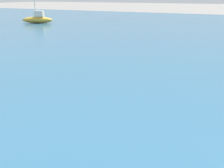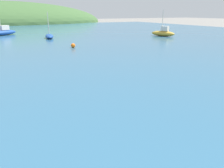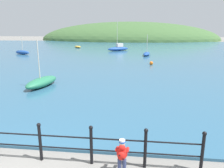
{
  "view_description": "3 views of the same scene",
  "coord_description": "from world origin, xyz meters",
  "px_view_note": "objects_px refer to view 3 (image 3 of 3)",
  "views": [
    {
      "loc": [
        -2.89,
        3.6,
        2.76
      ],
      "look_at": [
        2.17,
        6.29,
        0.83
      ],
      "focal_mm": 42.0,
      "sensor_mm": 36.0,
      "label": 1
    },
    {
      "loc": [
        -0.99,
        1.24,
        2.97
      ],
      "look_at": [
        2.0,
        6.97,
        0.84
      ],
      "focal_mm": 35.0,
      "sensor_mm": 36.0,
      "label": 2
    },
    {
      "loc": [
        3.19,
        -4.05,
        3.87
      ],
      "look_at": [
        2.01,
        6.04,
        1.27
      ],
      "focal_mm": 35.0,
      "sensor_mm": 36.0,
      "label": 3
    }
  ],
  "objects_px": {
    "child_in_coat": "(122,153)",
    "boat_twin_mast": "(22,52)",
    "mooring_buoy": "(151,63)",
    "boat_red_dinghy": "(42,82)",
    "boat_white_sailboat": "(78,47)",
    "boat_far_left": "(147,54)",
    "boat_far_right": "(118,48)"
  },
  "relations": [
    {
      "from": "child_in_coat",
      "to": "boat_twin_mast",
      "type": "height_order",
      "value": "boat_twin_mast"
    },
    {
      "from": "child_in_coat",
      "to": "mooring_buoy",
      "type": "bearing_deg",
      "value": 84.25
    },
    {
      "from": "child_in_coat",
      "to": "boat_red_dinghy",
      "type": "distance_m",
      "value": 10.12
    },
    {
      "from": "boat_white_sailboat",
      "to": "boat_red_dinghy",
      "type": "xyz_separation_m",
      "value": [
        5.58,
        -29.37,
        0.12
      ]
    },
    {
      "from": "boat_red_dinghy",
      "to": "mooring_buoy",
      "type": "distance_m",
      "value": 12.53
    },
    {
      "from": "boat_white_sailboat",
      "to": "child_in_coat",
      "type": "bearing_deg",
      "value": -72.97
    },
    {
      "from": "boat_white_sailboat",
      "to": "boat_far_left",
      "type": "relative_size",
      "value": 0.86
    },
    {
      "from": "boat_far_right",
      "to": "mooring_buoy",
      "type": "height_order",
      "value": "boat_far_right"
    },
    {
      "from": "boat_white_sailboat",
      "to": "boat_far_left",
      "type": "xyz_separation_m",
      "value": [
        13.13,
        -11.34,
        0.06
      ]
    },
    {
      "from": "boat_white_sailboat",
      "to": "boat_far_left",
      "type": "height_order",
      "value": "boat_far_left"
    },
    {
      "from": "mooring_buoy",
      "to": "boat_white_sailboat",
      "type": "bearing_deg",
      "value": 124.31
    },
    {
      "from": "boat_far_right",
      "to": "boat_far_left",
      "type": "xyz_separation_m",
      "value": [
        4.6,
        -6.31,
        -0.17
      ]
    },
    {
      "from": "boat_far_right",
      "to": "boat_white_sailboat",
      "type": "bearing_deg",
      "value": 149.45
    },
    {
      "from": "boat_twin_mast",
      "to": "mooring_buoy",
      "type": "relative_size",
      "value": 7.38
    },
    {
      "from": "boat_red_dinghy",
      "to": "boat_far_right",
      "type": "bearing_deg",
      "value": 83.09
    },
    {
      "from": "boat_far_right",
      "to": "boat_red_dinghy",
      "type": "height_order",
      "value": "boat_far_right"
    },
    {
      "from": "boat_red_dinghy",
      "to": "boat_twin_mast",
      "type": "relative_size",
      "value": 1.15
    },
    {
      "from": "child_in_coat",
      "to": "boat_twin_mast",
      "type": "bearing_deg",
      "value": 123.11
    },
    {
      "from": "boat_twin_mast",
      "to": "boat_far_right",
      "type": "bearing_deg",
      "value": 26.47
    },
    {
      "from": "boat_twin_mast",
      "to": "boat_far_left",
      "type": "bearing_deg",
      "value": 1.72
    },
    {
      "from": "boat_white_sailboat",
      "to": "boat_far_left",
      "type": "distance_m",
      "value": 17.35
    },
    {
      "from": "boat_far_left",
      "to": "mooring_buoy",
      "type": "height_order",
      "value": "boat_far_left"
    },
    {
      "from": "child_in_coat",
      "to": "boat_far_right",
      "type": "bearing_deg",
      "value": 95.22
    },
    {
      "from": "boat_far_left",
      "to": "boat_twin_mast",
      "type": "xyz_separation_m",
      "value": [
        -18.37,
        -0.55,
        0.05
      ]
    },
    {
      "from": "boat_red_dinghy",
      "to": "mooring_buoy",
      "type": "relative_size",
      "value": 8.51
    },
    {
      "from": "child_in_coat",
      "to": "boat_twin_mast",
      "type": "xyz_separation_m",
      "value": [
        -16.75,
        25.69,
        -0.21
      ]
    },
    {
      "from": "boat_far_left",
      "to": "mooring_buoy",
      "type": "bearing_deg",
      "value": -88.62
    },
    {
      "from": "boat_twin_mast",
      "to": "child_in_coat",
      "type": "bearing_deg",
      "value": -56.89
    },
    {
      "from": "boat_far_left",
      "to": "boat_red_dinghy",
      "type": "bearing_deg",
      "value": -112.71
    },
    {
      "from": "child_in_coat",
      "to": "boat_red_dinghy",
      "type": "bearing_deg",
      "value": 125.83
    },
    {
      "from": "boat_far_right",
      "to": "child_in_coat",
      "type": "bearing_deg",
      "value": -84.78
    },
    {
      "from": "boat_far_left",
      "to": "boat_white_sailboat",
      "type": "bearing_deg",
      "value": 139.17
    }
  ]
}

